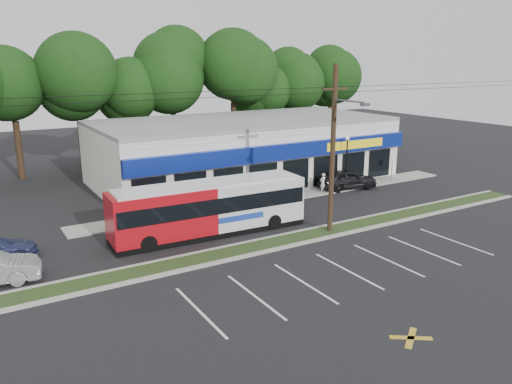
{
  "coord_description": "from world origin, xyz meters",
  "views": [
    {
      "loc": [
        -15.69,
        -21.39,
        10.19
      ],
      "look_at": [
        0.16,
        5.0,
        2.01
      ],
      "focal_mm": 35.0,
      "sensor_mm": 36.0,
      "label": 1
    }
  ],
  "objects": [
    {
      "name": "curb_north",
      "position": [
        0.0,
        1.85,
        0.07
      ],
      "size": [
        40.0,
        0.25,
        0.14
      ],
      "primitive_type": "cube",
      "color": "#9E9E93",
      "rests_on": "ground"
    },
    {
      "name": "sidewalk",
      "position": [
        5.0,
        9.0,
        0.05
      ],
      "size": [
        32.0,
        2.2,
        0.1
      ],
      "primitive_type": "cube",
      "color": "#9E9E93",
      "rests_on": "ground"
    },
    {
      "name": "grass_strip",
      "position": [
        0.0,
        1.0,
        0.06
      ],
      "size": [
        40.0,
        1.6,
        0.12
      ],
      "primitive_type": "cube",
      "color": "#203314",
      "rests_on": "ground"
    },
    {
      "name": "metrobus",
      "position": [
        -3.36,
        4.5,
        1.7
      ],
      "size": [
        12.01,
        3.0,
        3.21
      ],
      "rotation": [
        0.0,
        0.0,
        -0.04
      ],
      "color": "#AA0D16",
      "rests_on": "ground"
    },
    {
      "name": "ground",
      "position": [
        0.0,
        0.0,
        0.0
      ],
      "size": [
        120.0,
        120.0,
        0.0
      ],
      "primitive_type": "plane",
      "color": "black",
      "rests_on": "ground"
    },
    {
      "name": "car_dark",
      "position": [
        10.9,
        8.5,
        0.83
      ],
      "size": [
        5.14,
        2.87,
        1.65
      ],
      "primitive_type": "imported",
      "rotation": [
        0.0,
        0.0,
        1.37
      ],
      "color": "black",
      "rests_on": "ground"
    },
    {
      "name": "pedestrian_a",
      "position": [
        8.41,
        8.5,
        0.81
      ],
      "size": [
        0.63,
        0.46,
        1.62
      ],
      "primitive_type": "imported",
      "rotation": [
        0.0,
        0.0,
        3.26
      ],
      "color": "silver",
      "rests_on": "ground"
    },
    {
      "name": "pedestrian_b",
      "position": [
        2.98,
        6.0,
        0.86
      ],
      "size": [
        1.06,
        1.0,
        1.72
      ],
      "primitive_type": "imported",
      "rotation": [
        0.0,
        0.0,
        2.57
      ],
      "color": "beige",
      "rests_on": "ground"
    },
    {
      "name": "strip_mall",
      "position": [
        5.5,
        15.91,
        2.65
      ],
      "size": [
        25.0,
        12.55,
        5.3
      ],
      "color": "silver",
      "rests_on": "ground"
    },
    {
      "name": "tree_line",
      "position": [
        4.0,
        26.0,
        8.42
      ],
      "size": [
        46.76,
        6.76,
        11.83
      ],
      "color": "black",
      "rests_on": "ground"
    },
    {
      "name": "lamp_post",
      "position": [
        11.0,
        8.8,
        2.67
      ],
      "size": [
        0.3,
        0.3,
        4.25
      ],
      "color": "black",
      "rests_on": "ground"
    },
    {
      "name": "utility_pole",
      "position": [
        2.83,
        0.93,
        5.41
      ],
      "size": [
        50.0,
        2.77,
        10.0
      ],
      "color": "black",
      "rests_on": "ground"
    },
    {
      "name": "curb_south",
      "position": [
        0.0,
        0.15,
        0.07
      ],
      "size": [
        40.0,
        0.25,
        0.14
      ],
      "primitive_type": "cube",
      "color": "#9E9E93",
      "rests_on": "ground"
    },
    {
      "name": "sign_post",
      "position": [
        16.0,
        8.57,
        1.56
      ],
      "size": [
        0.45,
        0.1,
        2.23
      ],
      "color": "#59595E",
      "rests_on": "ground"
    }
  ]
}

